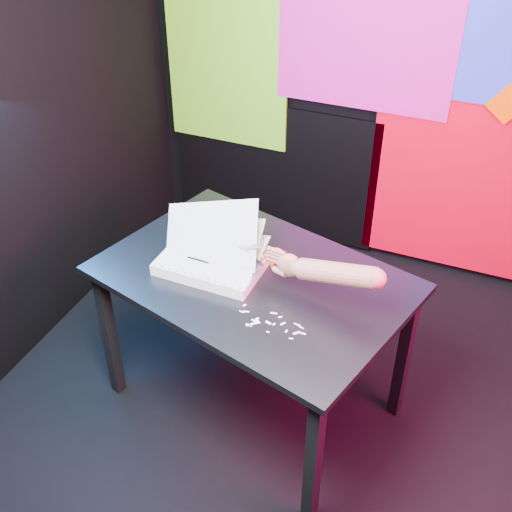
% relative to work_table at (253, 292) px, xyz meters
% --- Properties ---
extents(room, '(3.01, 3.01, 2.71)m').
position_rel_work_table_xyz_m(room, '(0.30, -0.08, 0.69)').
color(room, black).
rests_on(room, ground).
extents(backdrop, '(2.88, 0.05, 2.08)m').
position_rel_work_table_xyz_m(backdrop, '(0.36, 1.38, 0.29)').
color(backdrop, '#C60019').
rests_on(backdrop, ground).
extents(work_table, '(1.41, 1.12, 0.75)m').
position_rel_work_table_xyz_m(work_table, '(0.00, 0.00, 0.00)').
color(work_table, black).
rests_on(work_table, ground).
extents(printout_stack, '(0.47, 0.32, 0.31)m').
position_rel_work_table_xyz_m(printout_stack, '(-0.18, -0.01, 0.12)').
color(printout_stack, silver).
rests_on(printout_stack, work_table).
extents(scissors, '(0.21, 0.04, 0.12)m').
position_rel_work_table_xyz_m(scissors, '(0.10, -0.03, 0.22)').
color(scissors, '#B4B6CD').
rests_on(scissors, printout_stack).
extents(hand_forearm, '(0.47, 0.13, 0.17)m').
position_rel_work_table_xyz_m(hand_forearm, '(0.33, -0.06, 0.25)').
color(hand_forearm, '#945342').
rests_on(hand_forearm, work_table).
extents(paper_clippings, '(0.28, 0.12, 0.00)m').
position_rel_work_table_xyz_m(paper_clippings, '(0.17, -0.24, 0.09)').
color(paper_clippings, white).
rests_on(paper_clippings, work_table).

